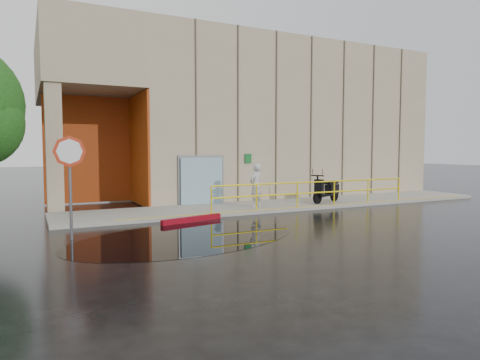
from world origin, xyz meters
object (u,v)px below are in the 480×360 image
Objects in this scene: person at (256,186)px; scooter at (327,183)px; stop_sign at (70,165)px; red_curb at (192,219)px.

scooter is at bearing 155.21° from person.
scooter is 0.70× the size of stop_sign.
scooter is at bearing 35.16° from stop_sign.
stop_sign is 1.20× the size of red_curb.
stop_sign reaches higher than red_curb.
scooter is 7.07m from red_curb.
person reaches higher than scooter.
scooter is at bearing 11.44° from red_curb.
stop_sign is 4.65m from red_curb.
person is 3.62m from scooter.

